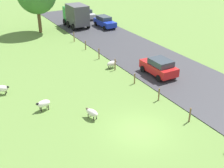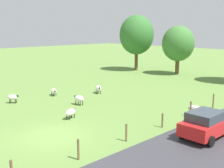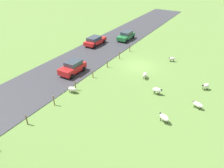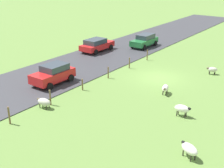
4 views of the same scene
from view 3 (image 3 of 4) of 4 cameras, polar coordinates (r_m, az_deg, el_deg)
ground_plane at (r=31.76m, az=7.20°, el=4.80°), size 160.00×160.00×0.00m
road_strip at (r=35.67m, az=-5.55°, el=7.90°), size 8.00×80.00×0.06m
sheep_0 at (r=25.38m, az=-10.56°, el=-1.31°), size 1.24×0.69×0.76m
sheep_2 at (r=25.14m, az=11.91°, el=-1.57°), size 1.17×0.64×0.85m
sheep_3 at (r=24.16m, az=21.87°, el=-5.09°), size 1.24×0.80×0.71m
sheep_4 at (r=33.97m, az=15.68°, el=6.51°), size 1.05×0.82×0.71m
sheep_5 at (r=28.32m, az=8.77°, el=2.45°), size 0.81×1.22×0.75m
sheep_6 at (r=27.82m, az=23.68°, el=-0.41°), size 0.99×1.00×0.80m
sheep_7 at (r=21.25m, az=13.73°, el=-8.62°), size 1.24×0.98×0.82m
fence_post_0 at (r=36.65m, az=4.74°, el=9.51°), size 0.12×0.12×1.18m
fence_post_1 at (r=33.69m, az=1.98°, el=7.63°), size 0.12×0.12×1.13m
fence_post_2 at (r=30.86m, az=-1.26°, el=5.37°), size 0.12×0.12×1.10m
fence_post_3 at (r=28.22m, az=-5.11°, el=2.61°), size 0.12×0.12×1.00m
fence_post_4 at (r=25.74m, az=-9.71°, el=-0.43°), size 0.12×0.12×1.21m
fence_post_5 at (r=23.60m, az=-15.21°, el=-4.26°), size 0.12×0.12×1.22m
fence_post_6 at (r=21.87m, az=-21.74°, el=-8.85°), size 0.12×0.12×1.12m
car_0 at (r=42.06m, az=3.79°, el=12.74°), size 1.99×4.33×1.56m
car_1 at (r=29.51m, az=-10.42°, el=4.42°), size 2.08×3.91×1.67m
car_4 at (r=39.42m, az=-4.57°, el=11.46°), size 2.16×4.58×1.52m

